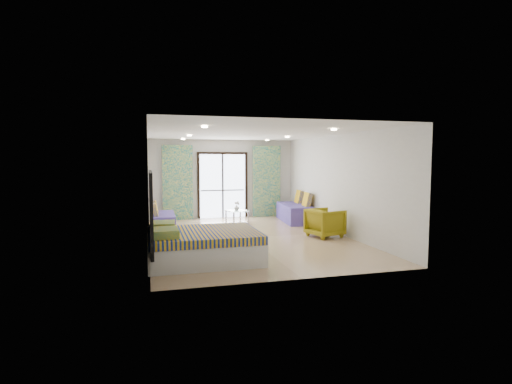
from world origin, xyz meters
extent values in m
cube|color=black|center=(0.00, 3.71, 2.24)|extent=(1.76, 0.08, 0.08)
cube|color=black|center=(-0.84, 3.71, 1.10)|extent=(0.08, 0.08, 2.20)
cube|color=black|center=(0.84, 3.71, 1.10)|extent=(0.08, 0.08, 2.20)
cube|color=black|center=(0.00, 3.71, 1.10)|extent=(0.05, 0.06, 2.20)
cube|color=#595451|center=(0.00, 3.73, 0.95)|extent=(1.52, 0.03, 0.04)
cube|color=silver|center=(-1.55, 3.57, 1.25)|extent=(1.00, 0.10, 2.50)
cube|color=silver|center=(1.55, 3.57, 1.25)|extent=(1.00, 0.10, 2.50)
cylinder|color=#FFE0B2|center=(-1.40, -2.00, 2.67)|extent=(0.12, 0.12, 0.02)
cylinder|color=#FFE0B2|center=(1.40, -2.00, 2.67)|extent=(0.12, 0.12, 0.02)
cylinder|color=#FFE0B2|center=(-1.40, 1.00, 2.67)|extent=(0.12, 0.12, 0.02)
cylinder|color=#FFE0B2|center=(1.40, 1.00, 2.67)|extent=(0.12, 0.12, 0.02)
cylinder|color=#FFE0B2|center=(-1.40, 3.00, 2.67)|extent=(0.12, 0.12, 0.02)
cylinder|color=#FFE0B2|center=(1.40, 3.00, 2.67)|extent=(0.12, 0.12, 0.02)
cube|color=black|center=(-2.46, -2.07, 1.05)|extent=(0.06, 2.10, 1.50)
cube|color=silver|center=(-2.47, -0.82, 1.05)|extent=(0.02, 0.10, 0.10)
cube|color=silver|center=(-1.45, -2.07, 0.22)|extent=(2.18, 1.74, 0.44)
cube|color=navy|center=(-1.45, -2.07, 0.52)|extent=(2.16, 1.78, 0.16)
cube|color=#186C5E|center=(-2.24, -2.48, 0.68)|extent=(0.52, 0.62, 0.15)
cube|color=#186C5E|center=(-2.24, -1.65, 0.68)|extent=(0.53, 0.63, 0.15)
cube|color=#4A3C90|center=(-2.10, 1.79, 0.18)|extent=(0.68, 1.67, 0.37)
cube|color=#4A3C90|center=(-2.10, 1.79, 0.41)|extent=(0.66, 1.64, 0.09)
cube|color=navy|center=(-2.34, 1.41, 0.63)|extent=(0.19, 0.42, 0.38)
cube|color=navy|center=(-2.32, 2.18, 0.63)|extent=(0.19, 0.42, 0.38)
cube|color=#4A3C90|center=(2.10, 2.19, 0.22)|extent=(0.97, 2.08, 0.45)
cube|color=#4A3C90|center=(2.10, 2.19, 0.50)|extent=(0.95, 2.03, 0.11)
cube|color=navy|center=(2.33, 1.70, 0.76)|extent=(0.27, 0.52, 0.46)
cube|color=navy|center=(2.42, 2.63, 0.76)|extent=(0.27, 0.52, 0.46)
cylinder|color=silver|center=(0.05, 2.09, 0.20)|extent=(0.06, 0.06, 0.39)
cylinder|color=silver|center=(0.55, 2.25, 0.20)|extent=(0.06, 0.06, 0.39)
cylinder|color=silver|center=(-0.10, 2.60, 0.20)|extent=(0.06, 0.06, 0.39)
cylinder|color=silver|center=(0.40, 2.75, 0.20)|extent=(0.06, 0.06, 0.39)
cube|color=#8CA59E|center=(0.22, 2.42, 0.39)|extent=(0.75, 0.75, 0.02)
sphere|color=white|center=(0.27, 2.44, 0.61)|extent=(0.07, 0.07, 0.07)
sphere|color=white|center=(0.21, 2.47, 0.62)|extent=(0.07, 0.07, 0.07)
sphere|color=white|center=(0.18, 2.41, 0.64)|extent=(0.07, 0.07, 0.07)
sphere|color=white|center=(0.24, 2.38, 0.66)|extent=(0.07, 0.07, 0.07)
imported|color=white|center=(0.22, 2.48, 0.48)|extent=(0.17, 0.18, 0.17)
imported|color=olive|center=(1.95, -0.45, 0.41)|extent=(0.92, 0.96, 0.82)
camera|label=1|loc=(-2.50, -9.95, 2.04)|focal=28.00mm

